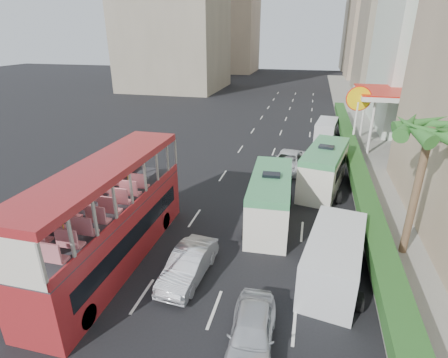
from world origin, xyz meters
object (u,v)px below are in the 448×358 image
(van_asset, at_px, (288,170))
(minibus_near, at_px, (270,200))
(panel_van_near, at_px, (334,258))
(double_decker_bus, at_px, (110,215))
(car_silver_lane_a, at_px, (189,277))
(shell_station, at_px, (390,120))
(panel_van_far, at_px, (326,130))
(palm_tree, at_px, (416,194))
(minibus_far, at_px, (324,168))
(car_silver_lane_b, at_px, (251,347))

(van_asset, height_order, minibus_near, minibus_near)
(van_asset, xyz_separation_m, panel_van_near, (3.00, -13.40, 1.11))
(double_decker_bus, xyz_separation_m, car_silver_lane_a, (3.92, -0.32, -2.53))
(van_asset, height_order, shell_station, shell_station)
(double_decker_bus, relative_size, shell_station, 1.38)
(minibus_near, bearing_deg, panel_van_far, 76.47)
(palm_tree, bearing_deg, double_decker_bus, -163.84)
(van_asset, distance_m, minibus_near, 9.06)
(panel_van_near, height_order, panel_van_far, panel_van_near)
(van_asset, distance_m, palm_tree, 12.89)
(minibus_far, height_order, shell_station, shell_station)
(panel_van_near, bearing_deg, minibus_far, 101.12)
(double_decker_bus, bearing_deg, minibus_far, 49.15)
(panel_van_far, bearing_deg, car_silver_lane_b, -88.64)
(palm_tree, distance_m, shell_station, 19.14)
(car_silver_lane_b, distance_m, minibus_near, 9.23)
(double_decker_bus, bearing_deg, panel_van_near, 6.55)
(minibus_near, distance_m, panel_van_far, 19.55)
(panel_van_far, height_order, shell_station, shell_station)
(car_silver_lane_a, xyz_separation_m, minibus_far, (6.02, 11.81, 1.51))
(car_silver_lane_a, bearing_deg, minibus_far, 67.64)
(car_silver_lane_b, distance_m, panel_van_near, 5.57)
(panel_van_near, relative_size, palm_tree, 0.87)
(panel_van_far, relative_size, shell_station, 0.59)
(car_silver_lane_b, bearing_deg, van_asset, 87.24)
(car_silver_lane_a, bearing_deg, shell_station, 67.24)
(car_silver_lane_b, bearing_deg, minibus_near, 90.21)
(double_decker_bus, xyz_separation_m, van_asset, (7.26, 14.58, -2.53))
(minibus_far, distance_m, panel_van_far, 13.39)
(double_decker_bus, bearing_deg, shell_station, 55.18)
(car_silver_lane_a, relative_size, car_silver_lane_b, 1.05)
(palm_tree, bearing_deg, panel_van_far, 99.23)
(minibus_near, bearing_deg, car_silver_lane_b, -89.70)
(minibus_far, xyz_separation_m, panel_van_far, (0.47, 13.37, -0.56))
(car_silver_lane_a, xyz_separation_m, van_asset, (3.34, 14.90, 0.00))
(double_decker_bus, distance_m, car_silver_lane_a, 4.68)
(double_decker_bus, distance_m, van_asset, 16.48)
(minibus_near, height_order, shell_station, shell_station)
(panel_van_far, xyz_separation_m, shell_station, (5.59, -1.86, 1.80))
(minibus_far, relative_size, palm_tree, 1.06)
(minibus_near, xyz_separation_m, panel_van_near, (3.42, -4.47, -0.36))
(shell_station, bearing_deg, double_decker_bus, -124.82)
(minibus_near, relative_size, palm_tree, 1.04)
(panel_van_near, xyz_separation_m, palm_tree, (3.55, 2.82, 2.27))
(car_silver_lane_a, xyz_separation_m, shell_station, (12.08, 23.32, 2.75))
(minibus_far, bearing_deg, van_asset, 142.27)
(minibus_far, bearing_deg, panel_van_far, 99.32)
(van_asset, xyz_separation_m, palm_tree, (6.54, -10.58, 3.38))
(minibus_near, relative_size, panel_van_near, 1.19)
(double_decker_bus, height_order, shell_station, shell_station)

